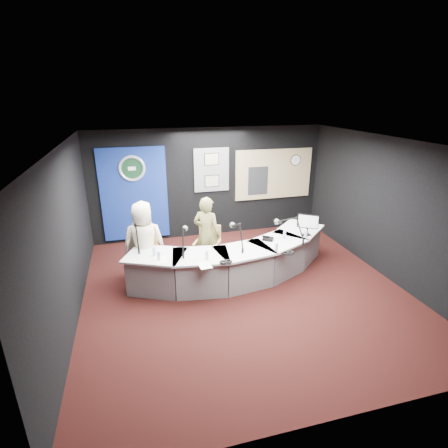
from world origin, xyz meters
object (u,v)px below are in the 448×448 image
object	(u,v)px
armchair_left	(146,259)
person_woman	(207,234)
armchair_right	(207,251)
person_man	(144,242)
broadcast_desk	(234,261)

from	to	relation	value
armchair_left	person_woman	xyz separation A→B (m)	(1.29, 0.11, 0.36)
armchair_right	person_man	xyz separation A→B (m)	(-1.29, -0.11, 0.40)
person_man	person_woman	xyz separation A→B (m)	(1.29, 0.11, -0.01)
broadcast_desk	armchair_left	distance (m)	1.79
armchair_left	person_man	distance (m)	0.37
armchair_right	person_woman	xyz separation A→B (m)	(0.00, 0.00, 0.39)
armchair_left	person_woman	world-z (taller)	person_woman
armchair_right	person_man	size ratio (longest dim) A/B	0.51
broadcast_desk	person_woman	distance (m)	0.80
armchair_left	person_man	size ratio (longest dim) A/B	0.55
person_man	person_woman	size ratio (longest dim) A/B	1.02
broadcast_desk	armchair_left	world-z (taller)	armchair_left
person_woman	armchair_right	bearing A→B (deg)	-0.00
person_man	armchair_right	bearing A→B (deg)	-171.37
armchair_left	armchair_right	bearing A→B (deg)	15.63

